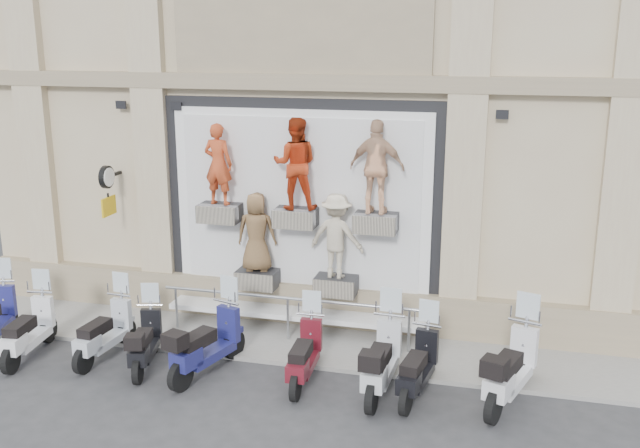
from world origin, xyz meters
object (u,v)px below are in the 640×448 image
Objects in this scene: guard_rail at (288,320)px; scooter_e at (207,331)px; scooter_c at (104,321)px; scooter_g at (382,347)px; scooter_b at (27,319)px; scooter_d at (145,331)px; clock_sign_bracket at (108,184)px; scooter_i at (512,355)px; scooter_f at (304,343)px; scooter_h at (418,355)px.

scooter_e reaches higher than guard_rail.
scooter_g reaches higher than scooter_c.
scooter_c is (1.36, 0.30, -0.02)m from scooter_b.
scooter_b is 2.25m from scooter_d.
scooter_d is at bearing -3.54° from scooter_b.
clock_sign_bracket is at bearing 173.16° from guard_rail.
clock_sign_bracket reaches higher than scooter_i.
guard_rail is 4.57m from clock_sign_bracket.
scooter_d is 0.96× the size of scooter_f.
scooter_b is at bearing -157.90° from guard_rail.
scooter_b is at bearing -168.88° from scooter_h.
clock_sign_bracket is at bearing 115.62° from scooter_d.
scooter_f is at bearing -171.36° from scooter_h.
scooter_i reaches higher than guard_rail.
guard_rail is 2.57× the size of scooter_e.
scooter_h is (0.59, 0.02, -0.07)m from scooter_g.
guard_rail is 4.96× the size of clock_sign_bracket.
clock_sign_bracket reaches higher than scooter_d.
guard_rail is at bearing -179.55° from scooter_i.
scooter_i is at bearing 7.00° from scooter_g.
scooter_i reaches higher than scooter_g.
scooter_c is 1.00× the size of scooter_h.
scooter_c is at bearing -153.98° from guard_rail.
scooter_h is (2.64, -1.48, 0.26)m from guard_rail.
scooter_g is (5.06, -0.03, 0.07)m from scooter_c.
scooter_e is 1.10× the size of scooter_h.
scooter_f is at bearing -63.41° from guard_rail.
scooter_e is at bearing -12.93° from scooter_d.
scooter_i is at bearing -12.06° from scooter_d.
clock_sign_bracket is at bearing 154.70° from scooter_f.
scooter_c is (-3.01, -1.47, 0.26)m from guard_rail.
scooter_b is at bearing -162.64° from scooter_c.
scooter_g is at bearing -3.58° from scooter_f.
guard_rail is 4.72m from scooter_b.
scooter_i is (6.21, 0.29, 0.14)m from scooter_d.
scooter_f is (4.64, -1.94, -2.08)m from clock_sign_bracket.
clock_sign_bracket is 0.60× the size of scooter_d.
guard_rail is 2.83× the size of scooter_c.
clock_sign_bracket is 4.11m from scooter_e.
scooter_c is at bearing 177.32° from scooter_f.
guard_rail is at bearing 146.39° from scooter_g.
scooter_c is at bearing 155.13° from scooter_d.
scooter_d is 4.18m from scooter_g.
scooter_e is at bearing -169.48° from scooter_h.
scooter_b is at bearing -160.93° from scooter_e.
guard_rail is 4.32m from scooter_i.
scooter_c is 0.90m from scooter_d.
scooter_e is 1.11× the size of scooter_f.
scooter_g is at bearing -169.24° from scooter_h.
scooter_c is at bearing -177.83° from scooter_g.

